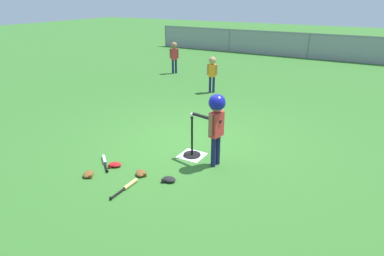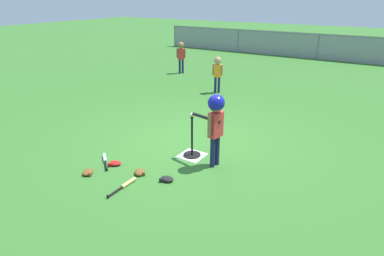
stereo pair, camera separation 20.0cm
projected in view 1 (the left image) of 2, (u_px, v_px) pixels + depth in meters
ground_plane at (194, 141)px, 6.61m from camera, size 60.00×60.00×0.00m
home_plate at (192, 155)px, 6.01m from camera, size 0.44×0.44×0.01m
batting_tee at (192, 149)px, 5.97m from camera, size 0.32×0.32×0.76m
baseball_on_tee at (192, 115)px, 5.71m from camera, size 0.07×0.07×0.07m
batter_child at (216, 116)px, 5.34m from camera, size 0.65×0.36×1.28m
fielder_deep_right at (212, 70)px, 9.67m from camera, size 0.30×0.21×1.08m
fielder_deep_center at (174, 53)px, 12.09m from camera, size 0.29×0.24×1.16m
spare_bat_silver at (105, 161)px, 5.75m from camera, size 0.49×0.43×0.06m
spare_bat_wood at (128, 186)px, 5.00m from camera, size 0.06×0.60×0.06m
glove_by_plate at (169, 179)px, 5.17m from camera, size 0.23×0.19×0.07m
glove_near_bats at (88, 174)px, 5.32m from camera, size 0.24×0.27×0.07m
glove_tossed_aside at (115, 165)px, 5.62m from camera, size 0.26×0.23×0.07m
glove_outfield_drop at (141, 173)px, 5.35m from camera, size 0.27×0.27×0.07m
outfield_fence at (309, 45)px, 15.08m from camera, size 16.06×0.06×1.15m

